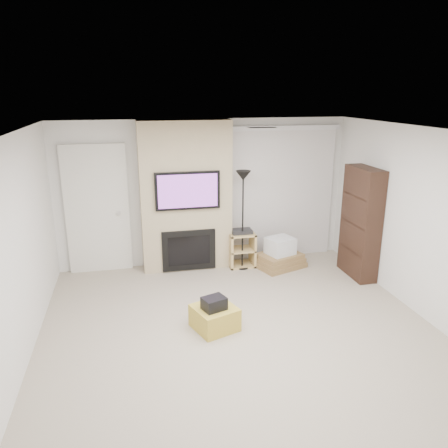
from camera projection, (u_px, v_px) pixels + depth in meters
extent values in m
cube|color=#A59885|center=(245.00, 342.00, 5.33)|extent=(5.00, 5.50, 0.00)
cube|color=white|center=(249.00, 134.00, 4.59)|extent=(5.00, 5.50, 0.00)
cube|color=silver|center=(204.00, 193.00, 7.53)|extent=(5.00, 0.00, 2.50)
cube|color=silver|center=(380.00, 412.00, 2.39)|extent=(5.00, 0.00, 2.50)
cube|color=silver|center=(10.00, 264.00, 4.44)|extent=(0.00, 5.50, 2.50)
cube|color=silver|center=(439.00, 231.00, 5.48)|extent=(0.00, 5.50, 2.50)
cube|color=silver|center=(262.00, 128.00, 5.42)|extent=(0.35, 0.18, 0.01)
cube|color=gold|center=(215.00, 318.00, 5.59)|extent=(0.64, 0.64, 0.30)
cube|color=black|center=(214.00, 303.00, 5.48)|extent=(0.34, 0.30, 0.16)
cube|color=tan|center=(186.00, 196.00, 7.27)|extent=(1.50, 0.40, 2.50)
cube|color=black|center=(188.00, 191.00, 7.01)|extent=(1.05, 0.06, 0.62)
cube|color=#7E3A98|center=(188.00, 191.00, 6.98)|extent=(0.96, 0.00, 0.54)
cube|color=black|center=(189.00, 250.00, 7.33)|extent=(0.90, 0.04, 0.70)
cube|color=black|center=(189.00, 251.00, 7.31)|extent=(0.70, 0.02, 0.50)
cube|color=silver|center=(97.00, 209.00, 7.17)|extent=(1.02, 0.08, 2.14)
cube|color=beige|center=(98.00, 212.00, 7.19)|extent=(0.90, 0.05, 2.05)
cylinder|color=silver|center=(119.00, 213.00, 7.22)|extent=(0.07, 0.06, 0.07)
cube|color=silver|center=(285.00, 128.00, 7.45)|extent=(1.98, 0.10, 0.08)
cube|color=silver|center=(282.00, 195.00, 7.80)|extent=(1.90, 0.03, 2.29)
cylinder|color=black|center=(242.00, 267.00, 7.57)|extent=(0.25, 0.25, 0.03)
cylinder|color=black|center=(243.00, 223.00, 7.34)|extent=(0.03, 0.03, 1.58)
cone|color=black|center=(243.00, 176.00, 7.10)|extent=(0.25, 0.25, 0.16)
cube|color=tan|center=(230.00, 250.00, 7.53)|extent=(0.04, 0.38, 0.60)
cube|color=tan|center=(253.00, 248.00, 7.62)|extent=(0.04, 0.38, 0.60)
cube|color=tan|center=(241.00, 265.00, 7.66)|extent=(0.45, 0.38, 0.03)
cube|color=tan|center=(241.00, 249.00, 7.58)|extent=(0.45, 0.38, 0.03)
cube|color=tan|center=(241.00, 234.00, 7.49)|extent=(0.45, 0.38, 0.03)
cube|color=black|center=(241.00, 231.00, 7.48)|extent=(0.35, 0.25, 0.06)
cube|color=olive|center=(279.00, 264.00, 7.60)|extent=(0.94, 0.82, 0.09)
cube|color=olive|center=(280.00, 260.00, 7.58)|extent=(0.89, 0.77, 0.08)
cube|color=olive|center=(280.00, 256.00, 7.56)|extent=(0.84, 0.72, 0.08)
cube|color=silver|center=(280.00, 246.00, 7.50)|extent=(0.53, 0.50, 0.29)
cube|color=black|center=(361.00, 223.00, 7.02)|extent=(0.30, 0.80, 1.80)
cube|color=black|center=(357.00, 249.00, 7.14)|extent=(0.26, 0.72, 0.02)
cube|color=black|center=(360.00, 223.00, 7.01)|extent=(0.26, 0.72, 0.02)
cube|color=black|center=(362.00, 196.00, 6.88)|extent=(0.26, 0.72, 0.02)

